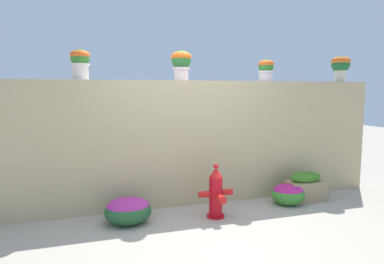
# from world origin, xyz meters

# --- Properties ---
(ground_plane) EXTENTS (24.00, 24.00, 0.00)m
(ground_plane) POSITION_xyz_m (0.00, 0.00, 0.00)
(ground_plane) COLOR #A69B8C
(stone_wall) EXTENTS (6.47, 0.34, 1.87)m
(stone_wall) POSITION_xyz_m (0.00, 1.15, 0.93)
(stone_wall) COLOR tan
(stone_wall) RESTS_ON ground
(potted_plant_1) EXTENTS (0.26, 0.26, 0.41)m
(potted_plant_1) POSITION_xyz_m (-1.45, 1.16, 2.11)
(potted_plant_1) COLOR silver
(potted_plant_1) RESTS_ON stone_wall
(potted_plant_2) EXTENTS (0.30, 0.30, 0.44)m
(potted_plant_2) POSITION_xyz_m (-0.03, 1.15, 2.14)
(potted_plant_2) COLOR silver
(potted_plant_2) RESTS_ON stone_wall
(potted_plant_3) EXTENTS (0.25, 0.25, 0.35)m
(potted_plant_3) POSITION_xyz_m (1.37, 1.13, 2.07)
(potted_plant_3) COLOR silver
(potted_plant_3) RESTS_ON stone_wall
(potted_plant_4) EXTENTS (0.32, 0.32, 0.46)m
(potted_plant_4) POSITION_xyz_m (2.86, 1.19, 2.16)
(potted_plant_4) COLOR beige
(potted_plant_4) RESTS_ON stone_wall
(fire_hydrant) EXTENTS (0.48, 0.38, 0.73)m
(fire_hydrant) POSITION_xyz_m (0.24, 0.41, 0.33)
(fire_hydrant) COLOR red
(fire_hydrant) RESTS_ON ground
(flower_bush_left) EXTENTS (0.61, 0.55, 0.35)m
(flower_bush_left) POSITION_xyz_m (-0.93, 0.57, 0.18)
(flower_bush_left) COLOR #25542C
(flower_bush_left) RESTS_ON ground
(flower_bush_right) EXTENTS (0.51, 0.46, 0.32)m
(flower_bush_right) POSITION_xyz_m (1.49, 0.58, 0.17)
(flower_bush_right) COLOR #3A832E
(flower_bush_right) RESTS_ON ground
(planter_box) EXTENTS (0.60, 0.30, 0.47)m
(planter_box) POSITION_xyz_m (1.83, 0.64, 0.22)
(planter_box) COLOR #98825E
(planter_box) RESTS_ON ground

